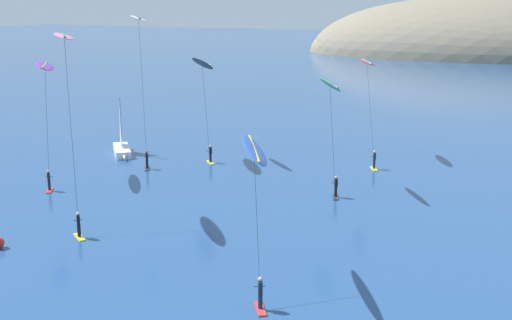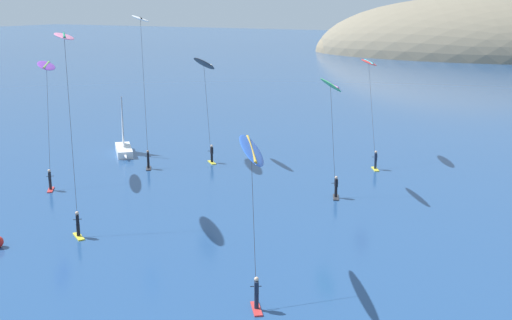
% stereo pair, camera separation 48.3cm
% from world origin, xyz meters
% --- Properties ---
extents(headland_island, '(112.98, 60.99, 31.47)m').
position_xyz_m(headland_island, '(-9.55, 174.72, 0.00)').
color(headland_island, '#84755B').
rests_on(headland_island, ground).
extents(sailboat_near, '(4.79, 4.98, 5.70)m').
position_xyz_m(sailboat_near, '(-23.47, 32.61, 0.64)').
color(sailboat_near, white).
rests_on(sailboat_near, ground).
extents(kitesurfer_black, '(4.86, 4.44, 9.54)m').
position_xyz_m(kitesurfer_black, '(-15.61, 35.06, 8.35)').
color(kitesurfer_black, yellow).
rests_on(kitesurfer_black, ground).
extents(kitesurfer_pink, '(6.80, 6.66, 12.54)m').
position_xyz_m(kitesurfer_pink, '(-14.68, 16.80, 11.37)').
color(kitesurfer_pink, yellow).
rests_on(kitesurfer_pink, ground).
extents(kitesurfer_white, '(6.22, 7.19, 13.34)m').
position_xyz_m(kitesurfer_white, '(-20.89, 32.73, 12.19)').
color(kitesurfer_white, '#2D2D33').
rests_on(kitesurfer_white, ground).
extents(kitesurfer_red, '(4.88, 8.09, 9.23)m').
position_xyz_m(kitesurfer_red, '(-2.49, 43.09, 8.15)').
color(kitesurfer_red, yellow).
rests_on(kitesurfer_red, ground).
extents(kitesurfer_green, '(3.96, 5.33, 8.77)m').
position_xyz_m(kitesurfer_green, '(-1.52, 31.04, 7.63)').
color(kitesurfer_green, '#2D2D33').
rests_on(kitesurfer_green, ground).
extents(kitesurfer_purple, '(6.30, 7.01, 9.73)m').
position_xyz_m(kitesurfer_purple, '(-23.71, 23.68, 8.73)').
color(kitesurfer_purple, red).
rests_on(kitesurfer_purple, ground).
extents(kitesurfer_blue, '(4.79, 6.78, 7.64)m').
position_xyz_m(kitesurfer_blue, '(1.36, 12.99, 6.72)').
color(kitesurfer_blue, red).
rests_on(kitesurfer_blue, ground).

